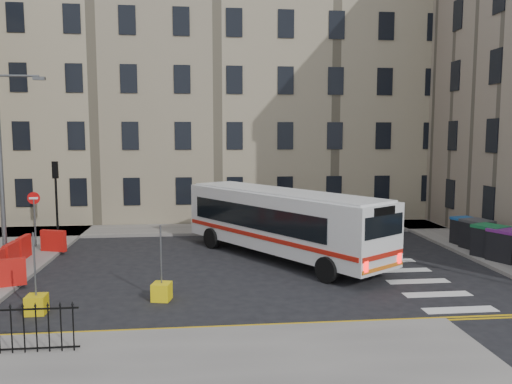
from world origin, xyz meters
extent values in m
plane|color=black|center=(0.00, 0.00, 0.00)|extent=(120.00, 120.00, 0.00)
cube|color=slate|center=(-6.00, 8.60, 0.07)|extent=(36.00, 3.20, 0.15)
cube|color=slate|center=(9.00, 4.00, 0.07)|extent=(2.40, 26.00, 0.15)
cube|color=tan|center=(-7.00, 15.50, 8.00)|extent=(38.00, 10.50, 16.00)
cylinder|color=black|center=(-12.00, 6.50, 1.75)|extent=(0.12, 0.12, 3.20)
cube|color=black|center=(-12.00, 6.50, 3.80)|extent=(0.28, 0.22, 0.90)
cylinder|color=#595B5E|center=(-13.00, 2.00, 4.15)|extent=(0.20, 0.20, 8.00)
cylinder|color=#595B5E|center=(-12.50, 4.50, 1.35)|extent=(0.08, 0.08, 2.40)
cube|color=red|center=(-12.50, 4.50, 2.85)|extent=(0.60, 0.04, 0.60)
cube|color=red|center=(-12.20, 0.50, 0.65)|extent=(0.25, 1.25, 1.00)
cube|color=red|center=(-12.20, 2.00, 0.65)|extent=(0.25, 1.25, 1.00)
cube|color=red|center=(-11.30, 3.30, 0.65)|extent=(1.26, 0.66, 1.00)
cube|color=red|center=(-11.30, -2.30, 0.65)|extent=(1.26, 0.66, 1.00)
cube|color=silver|center=(-0.69, 1.39, 1.78)|extent=(8.31, 10.71, 2.54)
cube|color=black|center=(-2.04, 1.10, 1.98)|extent=(5.00, 7.48, 1.02)
cube|color=black|center=(0.09, 2.52, 1.98)|extent=(5.00, 7.48, 1.02)
cube|color=black|center=(-3.79, 6.05, 2.03)|extent=(1.89, 1.29, 1.12)
cube|color=black|center=(2.41, -3.27, 2.29)|extent=(1.89, 1.29, 0.81)
cube|color=#AE1A0E|center=(-1.76, 0.68, 1.17)|extent=(6.11, 9.16, 0.18)
cube|color=#AE1A0E|center=(0.38, 2.10, 1.17)|extent=(6.11, 9.16, 0.18)
cube|color=#FF0C0C|center=(1.57, -3.84, 0.91)|extent=(0.21, 0.17, 0.41)
cube|color=#FF0C0C|center=(3.26, -2.72, 0.91)|extent=(0.21, 0.17, 0.41)
cylinder|color=black|center=(-3.83, 3.81, 0.51)|extent=(0.80, 1.00, 1.02)
cylinder|color=black|center=(-1.72, 5.22, 0.51)|extent=(0.80, 1.00, 1.02)
cylinder|color=black|center=(0.44, -2.61, 0.51)|extent=(0.80, 1.00, 1.02)
cylinder|color=black|center=(2.56, -1.21, 0.51)|extent=(0.80, 1.00, 1.02)
cube|color=black|center=(8.88, -0.70, 0.79)|extent=(1.46, 1.54, 1.27)
cube|color=#641D6E|center=(8.88, -0.70, 1.49)|extent=(1.53, 1.62, 0.13)
cube|color=black|center=(8.66, 0.15, 0.80)|extent=(1.50, 1.58, 1.30)
cube|color=#166736|center=(8.66, 0.15, 1.52)|extent=(1.57, 1.65, 0.14)
cube|color=black|center=(8.92, 1.71, 0.79)|extent=(1.33, 1.45, 1.28)
cube|color=#37373A|center=(8.92, 1.71, 1.50)|extent=(1.40, 1.52, 0.13)
cube|color=black|center=(8.91, 2.71, 0.76)|extent=(1.22, 1.34, 1.22)
cube|color=navy|center=(8.91, 2.71, 1.43)|extent=(1.28, 1.40, 0.13)
cube|color=gold|center=(-9.46, -4.93, 0.30)|extent=(0.61, 0.61, 0.60)
cube|color=yellow|center=(-5.65, -4.01, 0.30)|extent=(0.71, 0.71, 0.60)
camera|label=1|loc=(-4.16, -20.76, 5.56)|focal=35.00mm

